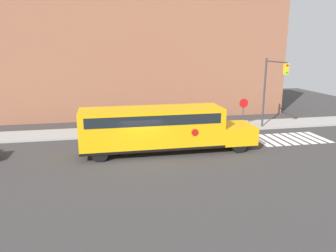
% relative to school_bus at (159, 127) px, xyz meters
% --- Properties ---
extents(ground_plane, '(60.00, 60.00, 0.00)m').
position_rel_school_bus_xyz_m(ground_plane, '(-1.29, -0.76, -1.71)').
color(ground_plane, '#3A3838').
extents(sidewalk_strip, '(44.00, 3.00, 0.15)m').
position_rel_school_bus_xyz_m(sidewalk_strip, '(-1.29, 5.74, -1.63)').
color(sidewalk_strip, '#9E9E99').
rests_on(sidewalk_strip, ground).
extents(building_backdrop, '(32.00, 4.00, 12.29)m').
position_rel_school_bus_xyz_m(building_backdrop, '(-1.29, 12.24, 4.44)').
color(building_backdrop, '#935B42').
rests_on(building_backdrop, ground).
extents(crosswalk_stripes, '(5.40, 3.20, 0.01)m').
position_rel_school_bus_xyz_m(crosswalk_stripes, '(10.28, 1.24, -1.70)').
color(crosswalk_stripes, white).
rests_on(crosswalk_stripes, ground).
extents(school_bus, '(11.49, 2.57, 2.98)m').
position_rel_school_bus_xyz_m(school_bus, '(0.00, 0.00, 0.00)').
color(school_bus, '#EAA80F').
rests_on(school_bus, ground).
extents(stop_sign, '(0.77, 0.10, 2.56)m').
position_rel_school_bus_xyz_m(stop_sign, '(8.10, 5.06, 0.02)').
color(stop_sign, '#38383A').
rests_on(stop_sign, ground).
extents(traffic_light, '(0.28, 3.27, 5.92)m').
position_rel_school_bus_xyz_m(traffic_light, '(9.77, 3.79, 2.19)').
color(traffic_light, '#38383A').
rests_on(traffic_light, ground).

